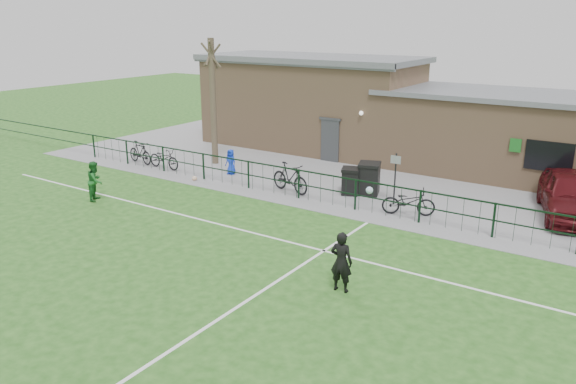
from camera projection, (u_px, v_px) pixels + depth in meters
The scene contains 20 objects.
ground at pixel (185, 283), 15.13m from camera, with size 90.00×90.00×0.00m, color #215118.
paving_strip at pixel (390, 174), 25.85m from camera, with size 34.00×13.00×0.02m, color gray.
pitch_line_touch at pixel (329, 207), 21.32m from camera, with size 28.00×0.10×0.01m, color white.
pitch_line_mid at pixel (271, 237), 18.31m from camera, with size 28.00×0.10×0.01m, color white.
pitch_line_perp at pixel (243, 303), 14.07m from camera, with size 0.10×16.00×0.01m, color white.
perimeter_fence at pixel (332, 190), 21.31m from camera, with size 28.00×0.10×1.20m, color black.
bare_tree at pixel (213, 103), 26.84m from camera, with size 0.30×0.30×6.00m, color #45392A.
wheelie_bin_left at pixel (351, 182), 22.67m from camera, with size 0.66×0.75×1.00m, color black.
wheelie_bin_right at pixel (369, 179), 22.66m from camera, with size 0.80×0.90×1.21m, color black.
sign_post at pixel (395, 179), 21.27m from camera, with size 0.06×0.06×2.00m, color black.
car_maroon at pixel (572, 194), 20.00m from camera, with size 1.95×4.85×1.65m, color #4C0D11.
bicycle_b at pixel (140, 152), 27.50m from camera, with size 0.52×1.83×1.10m, color black.
bicycle_c at pixel (164, 158), 26.57m from camera, with size 0.66×1.90×1.00m, color black.
bicycle_d at pixel (290, 178), 22.88m from camera, with size 0.57×2.03×1.22m, color black.
bicycle_e at pixel (408, 202), 20.24m from camera, with size 0.66×1.89×1.00m, color black.
spectator_child at pixel (231, 162), 25.58m from camera, with size 0.57×0.37×1.16m, color #1435C3.
goalkeeper_kick at pixel (342, 260), 14.55m from camera, with size 1.18×3.43×1.96m.
outfield_player at pixel (95, 181), 21.91m from camera, with size 0.76×0.59×1.56m, color #1B6024.
ball_ground at pixel (195, 178), 24.72m from camera, with size 0.22×0.22×0.22m, color silver.
clubhouse at pixel (401, 115), 28.05m from camera, with size 24.25×5.40×4.96m.
Camera 1 is at (9.95, -9.86, 6.81)m, focal length 35.00 mm.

